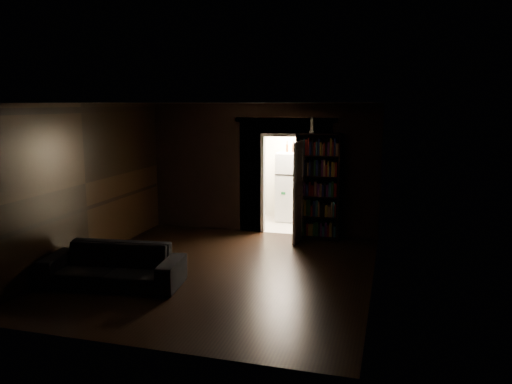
# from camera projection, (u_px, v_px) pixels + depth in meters

# --- Properties ---
(ground) EXTENTS (5.50, 5.50, 0.00)m
(ground) POSITION_uv_depth(u_px,v_px,m) (220.00, 272.00, 8.39)
(ground) COLOR black
(ground) RESTS_ON ground
(room_walls) EXTENTS (5.02, 5.61, 2.84)m
(room_walls) POSITION_uv_depth(u_px,v_px,m) (238.00, 165.00, 9.12)
(room_walls) COLOR black
(room_walls) RESTS_ON ground
(kitchen_alcove) EXTENTS (2.20, 1.80, 2.60)m
(kitchen_alcove) POSITION_uv_depth(u_px,v_px,m) (295.00, 172.00, 11.72)
(kitchen_alcove) COLOR #B6AE9F
(kitchen_alcove) RESTS_ON ground
(sofa) EXTENTS (2.23, 1.16, 0.82)m
(sofa) POSITION_uv_depth(u_px,v_px,m) (113.00, 259.00, 7.74)
(sofa) COLOR black
(sofa) RESTS_ON ground
(bookshelf) EXTENTS (0.95, 0.53, 2.20)m
(bookshelf) POSITION_uv_depth(u_px,v_px,m) (318.00, 187.00, 10.29)
(bookshelf) COLOR black
(bookshelf) RESTS_ON ground
(refrigerator) EXTENTS (0.95, 0.92, 1.65)m
(refrigerator) POSITION_uv_depth(u_px,v_px,m) (293.00, 187.00, 11.96)
(refrigerator) COLOR white
(refrigerator) RESTS_ON ground
(door) EXTENTS (0.14, 0.85, 2.05)m
(door) POSITION_uv_depth(u_px,v_px,m) (300.00, 191.00, 10.16)
(door) COLOR silver
(door) RESTS_ON ground
(figurine) EXTENTS (0.14, 0.14, 0.32)m
(figurine) POSITION_uv_depth(u_px,v_px,m) (312.00, 125.00, 10.04)
(figurine) COLOR white
(figurine) RESTS_ON bookshelf
(bottles) EXTENTS (0.67, 0.25, 0.27)m
(bottles) POSITION_uv_depth(u_px,v_px,m) (296.00, 147.00, 11.77)
(bottles) COLOR black
(bottles) RESTS_ON refrigerator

